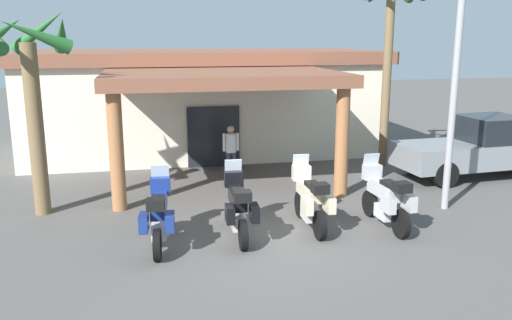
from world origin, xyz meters
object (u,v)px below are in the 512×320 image
object	(u,v)px
motorcycle_black	(238,207)
pickup_truck_gray	(479,148)
motorcycle_silver	(386,199)
pedestrian	(231,148)
palm_tree_near_portico	(391,17)
roadside_sign	(460,20)
motorcycle_cream	(310,200)
palm_tree_roadside	(30,72)
motel_building	(203,100)
motorcycle_blue	(159,215)

from	to	relation	value
motorcycle_black	pickup_truck_gray	bearing A→B (deg)	-64.28
motorcycle_black	motorcycle_silver	bearing A→B (deg)	-88.62
pedestrian	palm_tree_near_portico	world-z (taller)	palm_tree_near_portico
palm_tree_near_portico	roadside_sign	xyz separation A→B (m)	(-0.65, -4.77, -0.23)
motorcycle_silver	pedestrian	size ratio (longest dim) A/B	1.31
motorcycle_cream	motorcycle_silver	world-z (taller)	same
motorcycle_cream	palm_tree_roadside	bearing A→B (deg)	69.42
motorcycle_silver	pickup_truck_gray	xyz separation A→B (m)	(5.11, 3.55, 0.24)
palm_tree_roadside	motorcycle_cream	bearing A→B (deg)	-23.19
motorcycle_black	motorcycle_cream	distance (m)	1.77
motel_building	motorcycle_silver	world-z (taller)	motel_building
motorcycle_silver	roadside_sign	distance (m)	4.74
motorcycle_blue	motorcycle_silver	bearing A→B (deg)	-83.16
motel_building	motorcycle_silver	distance (m)	10.33
pickup_truck_gray	palm_tree_roadside	bearing A→B (deg)	-179.85
motorcycle_blue	roadside_sign	bearing A→B (deg)	-76.16
motorcycle_silver	pedestrian	distance (m)	5.95
motel_building	pedestrian	world-z (taller)	motel_building
motel_building	palm_tree_roadside	bearing A→B (deg)	-125.47
motel_building	roadside_sign	distance (m)	10.65
pickup_truck_gray	motorcycle_black	bearing A→B (deg)	-160.77
motorcycle_blue	palm_tree_near_portico	size ratio (longest dim) A/B	0.33
pickup_truck_gray	roadside_sign	distance (m)	5.53
motel_building	motorcycle_blue	xyz separation A→B (m)	(-2.44, -9.78, -1.31)
motorcycle_blue	roadside_sign	xyz separation A→B (m)	(7.47, 0.83, 4.11)
pedestrian	pickup_truck_gray	bearing A→B (deg)	74.43
motorcycle_blue	pickup_truck_gray	xyz separation A→B (m)	(10.39, 3.49, 0.24)
motorcycle_silver	palm_tree_roadside	distance (m)	9.06
motorcycle_silver	roadside_sign	xyz separation A→B (m)	(2.19, 0.89, 4.11)
motorcycle_silver	pickup_truck_gray	size ratio (longest dim) A/B	0.42
motorcycle_silver	pedestrian	world-z (taller)	pedestrian
palm_tree_near_portico	motorcycle_blue	bearing A→B (deg)	-145.43
palm_tree_roadside	pedestrian	bearing A→B (deg)	22.92
palm_tree_roadside	roadside_sign	size ratio (longest dim) A/B	0.72
roadside_sign	palm_tree_roadside	bearing A→B (deg)	168.12
motorcycle_cream	palm_tree_near_portico	xyz separation A→B (m)	(4.60, 5.31, 4.34)
pedestrian	roadside_sign	distance (m)	7.60
pedestrian	roadside_sign	xyz separation A→B (m)	(4.85, -4.43, 3.83)
palm_tree_near_portico	pedestrian	bearing A→B (deg)	-176.46
pedestrian	palm_tree_roadside	bearing A→B (deg)	-69.87
motel_building	pedestrian	size ratio (longest dim) A/B	8.06
motel_building	palm_tree_near_portico	size ratio (longest dim) A/B	2.01
motel_building	motorcycle_cream	bearing A→B (deg)	-81.59
motel_building	pickup_truck_gray	xyz separation A→B (m)	(7.96, -6.29, -1.07)
pickup_truck_gray	roadside_sign	xyz separation A→B (m)	(-2.92, -2.66, 3.87)
motel_building	motorcycle_blue	size ratio (longest dim) A/B	6.16
motel_building	motorcycle_black	bearing A→B (deg)	-92.11
motorcycle_blue	pickup_truck_gray	distance (m)	10.97
pedestrian	palm_tree_near_portico	size ratio (longest dim) A/B	0.25
palm_tree_near_portico	motorcycle_black	bearing A→B (deg)	-139.30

